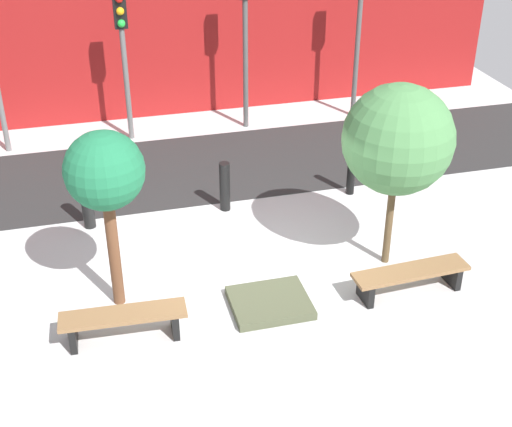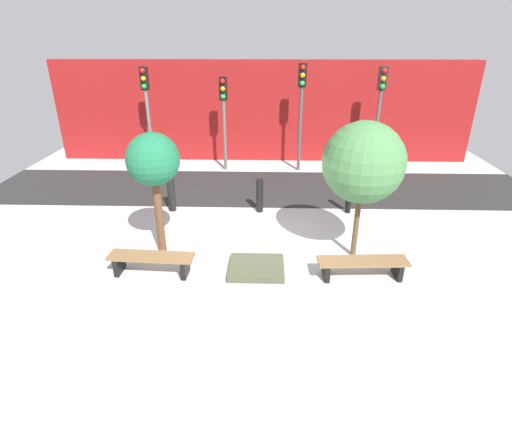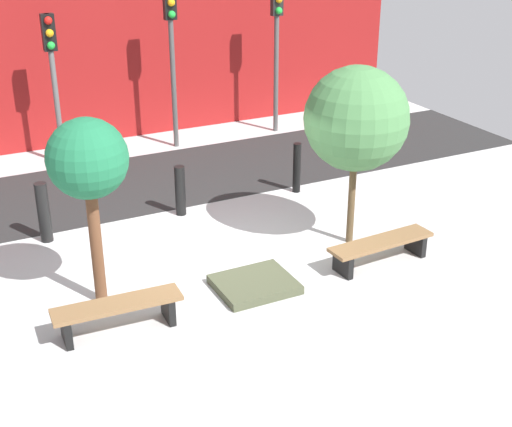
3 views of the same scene
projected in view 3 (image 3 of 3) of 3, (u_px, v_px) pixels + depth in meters
ground_plane at (229, 262)px, 11.94m from camera, size 18.00×18.00×0.00m
road_strip at (149, 181)px, 15.27m from camera, size 18.00×3.31×0.01m
building_facade at (98, 62)px, 17.27m from camera, size 16.20×0.50×3.82m
bench_left at (118, 310)px, 9.93m from camera, size 1.83×0.53×0.46m
bench_right at (381, 246)px, 11.78m from camera, size 1.91×0.54×0.43m
planter_bed at (255, 284)px, 11.12m from camera, size 1.20×1.02×0.14m
tree_behind_left_bench at (88, 162)px, 9.90m from camera, size 1.16×1.16×2.86m
tree_behind_right_bench at (356, 119)px, 11.73m from camera, size 1.75×1.75×3.13m
bollard_far_left at (44, 212)px, 12.46m from camera, size 0.22×0.22×1.10m
bollard_left at (180, 191)px, 13.52m from camera, size 0.20×0.20×0.98m
bollard_center at (297, 168)px, 14.55m from camera, size 0.16×0.16×1.04m
traffic_light_mid_west at (52, 62)px, 15.34m from camera, size 0.28×0.27×3.34m
traffic_light_mid_east at (172, 38)px, 16.34m from camera, size 0.28×0.27×3.80m
traffic_light_east at (277, 31)px, 17.49m from camera, size 0.28×0.27×3.70m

